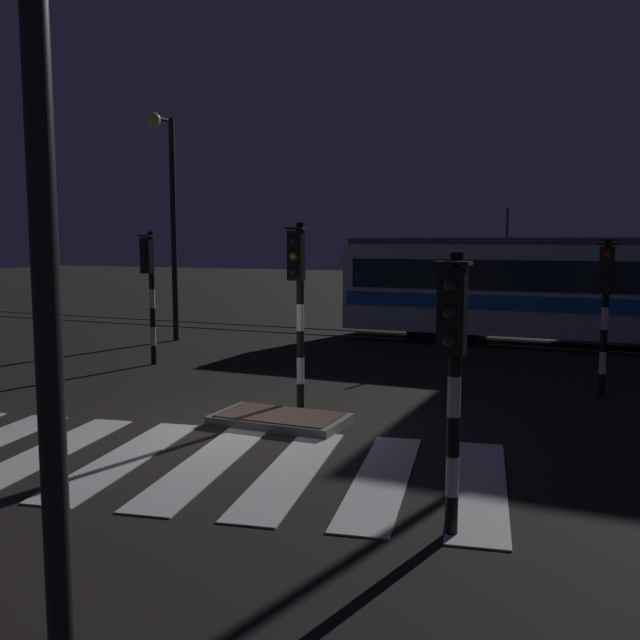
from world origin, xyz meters
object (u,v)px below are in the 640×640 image
Objects in this scene: traffic_light_corner_near_right at (453,353)px; street_lamp_trackside_left at (168,199)px; traffic_light_median_centre at (298,288)px; traffic_light_corner_far_left at (149,277)px; traffic_light_corner_far_right at (606,293)px; tram at (578,289)px.

traffic_light_corner_near_right is 0.44× the size of street_lamp_trackside_left.
traffic_light_median_centre is at bearing 131.13° from traffic_light_corner_near_right.
traffic_light_corner_far_left reaches higher than traffic_light_corner_far_right.
tram is (11.78, 3.96, -2.69)m from street_lamp_trackside_left.
traffic_light_corner_far_left is 0.24× the size of tram.
traffic_light_median_centre is 11.40m from tram.
tram reaches higher than traffic_light_corner_near_right.
traffic_light_corner_far_right is 13.31m from street_lamp_trackside_left.
traffic_light_corner_far_right is 0.46× the size of street_lamp_trackside_left.
tram reaches higher than traffic_light_corner_far_left.
tram is at bearing 68.42° from traffic_light_median_centre.
traffic_light_corner_far_left is 10.70m from traffic_light_corner_far_right.
traffic_light_corner_far_right is (5.14, 3.53, -0.19)m from traffic_light_median_centre.
traffic_light_corner_far_left is at bearing -176.62° from traffic_light_corner_far_right.
street_lamp_trackside_left is 0.49× the size of tram.
traffic_light_median_centre is (5.54, -2.90, 0.06)m from traffic_light_corner_far_left.
traffic_light_median_centre is 6.24m from traffic_light_corner_far_right.
street_lamp_trackside_left is at bearing 138.89° from traffic_light_median_centre.
traffic_light_corner_far_left is at bearing -61.15° from street_lamp_trackside_left.
traffic_light_corner_far_right is at bearing 81.26° from traffic_light_corner_near_right.
traffic_light_corner_far_left is at bearing 142.02° from traffic_light_corner_near_right.
tram reaches higher than traffic_light_median_centre.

